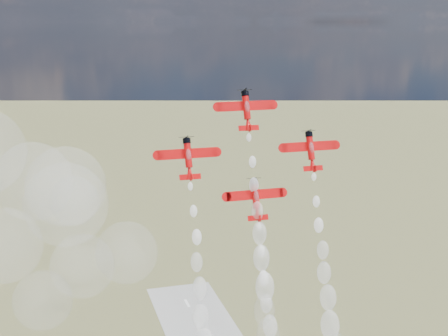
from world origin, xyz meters
name	(u,v)px	position (x,y,z in m)	size (l,w,h in m)	color
plane_lead	(247,109)	(-14.52, 3.60, 104.84)	(12.54, 5.55, 8.61)	red
plane_left	(188,157)	(-28.25, 0.26, 95.83)	(12.54, 5.55, 8.61)	red
plane_right	(311,150)	(-0.78, 0.26, 95.83)	(12.54, 5.55, 8.61)	red
plane_slot	(256,198)	(-14.52, -3.08, 86.82)	(12.54, 5.55, 8.61)	red
smoke_trail_lead	(266,314)	(-14.84, -11.18, 64.13)	(5.18, 19.08, 47.33)	white
drifted_smoke_cloud	(39,205)	(-58.74, 25.09, 80.89)	(53.31, 35.93, 55.80)	white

